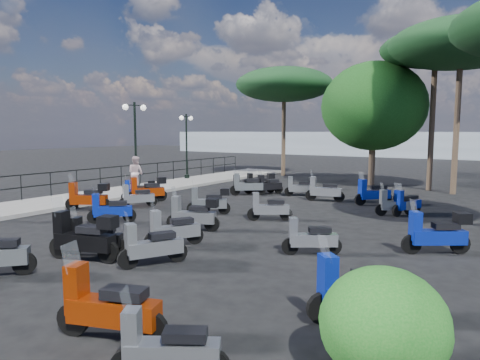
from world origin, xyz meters
The scene contains 38 objects.
ground centered at (0.00, 0.00, 0.00)m, with size 120.00×120.00×0.00m, color black.
sidewalk centered at (-6.50, 3.00, 0.07)m, with size 3.00×30.00×0.15m, color slate.
railing centered at (-7.80, 2.80, 0.90)m, with size 0.04×26.04×1.10m.
lamp_post_1 centered at (-7.26, 5.41, 2.69)m, with size 0.64×1.26×4.45m.
lamp_post_2 centered at (-7.53, 9.91, 2.42)m, with size 0.32×1.17×3.98m.
pedestrian_far centered at (-6.38, 4.55, 0.99)m, with size 0.82×0.64×1.68m, color #C1A4A7.
scooter_2 centered at (-4.07, -0.12, 0.53)m, with size 1.61×1.06×1.41m.
scooter_3 centered at (-3.64, 2.61, 0.53)m, with size 1.14×1.56×1.41m.
scooter_4 centered at (-4.09, 2.56, 0.46)m, with size 1.18×1.17×1.21m.
scooter_5 centered at (-1.34, 6.88, 0.43)m, with size 0.86×1.45×1.25m.
scooter_7 centered at (1.27, -4.35, 0.56)m, with size 1.82×0.82×1.49m.
scooter_8 centered at (-1.58, -1.15, 0.44)m, with size 1.21×1.20×1.28m.
scooter_9 centered at (-2.97, 1.36, 0.43)m, with size 0.93×1.36×1.23m.
scooter_10 centered at (-1.06, 6.65, 0.48)m, with size 1.42×1.18×1.38m.
scooter_11 centered at (-0.88, 7.60, 0.49)m, with size 1.18×1.33×1.29m.
scooter_14 centered at (1.06, -3.89, 0.42)m, with size 1.34×0.90×1.21m.
scooter_15 centered at (1.47, -0.52, 0.51)m, with size 1.62×0.86×1.35m.
scooter_16 centered at (0.30, 1.83, 0.49)m, with size 1.40×1.08×1.29m.
scooter_17 centered at (1.23, 7.80, 0.45)m, with size 1.36×0.90×1.20m.
scooter_19 centered at (4.85, -6.65, 0.49)m, with size 1.72×0.81×1.42m.
scooter_20 centered at (2.20, -2.28, 0.45)m, with size 0.93×1.48×1.30m.
scooter_21 centered at (2.69, 2.07, 0.43)m, with size 1.34×0.99×1.25m.
scooter_22 centered at (6.13, 5.33, 0.42)m, with size 1.30×0.96×1.21m.
scooter_23 centered at (2.73, 6.98, 0.47)m, with size 1.69×0.67×1.36m.
scooter_24 centered at (6.30, -6.98, 0.41)m, with size 1.31×0.87×1.18m.
scooter_25 centered at (7.70, -4.01, 0.50)m, with size 1.33×1.36×1.43m.
scooter_26 centered at (5.56, -0.96, 0.42)m, with size 1.30×0.93×1.20m.
scooter_27 centered at (8.19, 0.83, 0.52)m, with size 1.51×1.13×1.38m.
scooter_28 centered at (6.46, 5.67, 0.42)m, with size 0.81×1.43×1.22m.
scooter_29 centered at (4.79, 7.23, 0.49)m, with size 1.22×1.41×1.40m.
scooter_31 centered at (-0.33, 7.49, 0.43)m, with size 0.86×1.45×1.25m.
scooter_32 centered at (2.87, -3.75, 0.45)m, with size 0.93×1.48×1.30m.
broadleaf_tree centered at (2.85, 13.83, 4.46)m, with size 5.83×5.83×6.94m.
pine_0 centered at (5.99, 13.35, 7.19)m, with size 5.48×5.48×8.19m.
pine_1 centered at (7.22, 12.56, 7.16)m, with size 6.70×6.70×8.36m.
pine_2 centered at (-3.85, 15.88, 6.22)m, with size 6.61×6.61×7.39m.
shrub_far centered at (8.50, -5.49, 0.71)m, with size 1.57×1.57×1.42m, color #145A17.
distant_hills centered at (0.00, 45.00, 1.50)m, with size 70.00×8.00×3.00m, color gray.
Camera 1 is at (9.74, -10.64, 3.06)m, focal length 32.00 mm.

